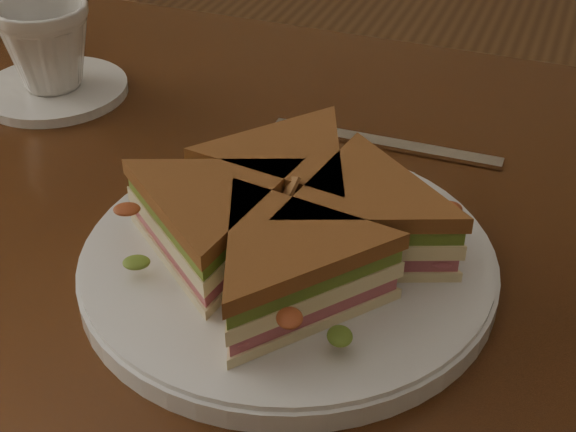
# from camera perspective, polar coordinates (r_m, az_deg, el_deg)

# --- Properties ---
(table) EXTENTS (1.20, 0.80, 0.75)m
(table) POSITION_cam_1_polar(r_m,az_deg,el_deg) (0.70, -1.43, -7.25)
(table) COLOR #31180B
(table) RESTS_ON ground
(plate) EXTENTS (0.30, 0.30, 0.02)m
(plate) POSITION_cam_1_polar(r_m,az_deg,el_deg) (0.59, 0.00, -3.34)
(plate) COLOR white
(plate) RESTS_ON table
(sandwich_wedges) EXTENTS (0.30, 0.30, 0.06)m
(sandwich_wedges) POSITION_cam_1_polar(r_m,az_deg,el_deg) (0.57, 0.00, -0.41)
(sandwich_wedges) COLOR #FFEFBC
(sandwich_wedges) RESTS_ON plate
(crisps_mound) EXTENTS (0.09, 0.09, 0.05)m
(crisps_mound) POSITION_cam_1_polar(r_m,az_deg,el_deg) (0.57, 0.00, -0.74)
(crisps_mound) COLOR #BA4717
(crisps_mound) RESTS_ON plate
(spoon) EXTENTS (0.18, 0.06, 0.01)m
(spoon) POSITION_cam_1_polar(r_m,az_deg,el_deg) (0.71, -2.13, 3.55)
(spoon) COLOR silver
(spoon) RESTS_ON table
(knife) EXTENTS (0.22, 0.02, 0.00)m
(knife) POSITION_cam_1_polar(r_m,az_deg,el_deg) (0.75, 6.40, 5.22)
(knife) COLOR silver
(knife) RESTS_ON table
(saucer) EXTENTS (0.15, 0.15, 0.01)m
(saucer) POSITION_cam_1_polar(r_m,az_deg,el_deg) (0.87, -16.25, 8.61)
(saucer) COLOR white
(saucer) RESTS_ON table
(coffee_cup) EXTENTS (0.10, 0.10, 0.09)m
(coffee_cup) POSITION_cam_1_polar(r_m,az_deg,el_deg) (0.85, -16.78, 11.49)
(coffee_cup) COLOR white
(coffee_cup) RESTS_ON saucer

